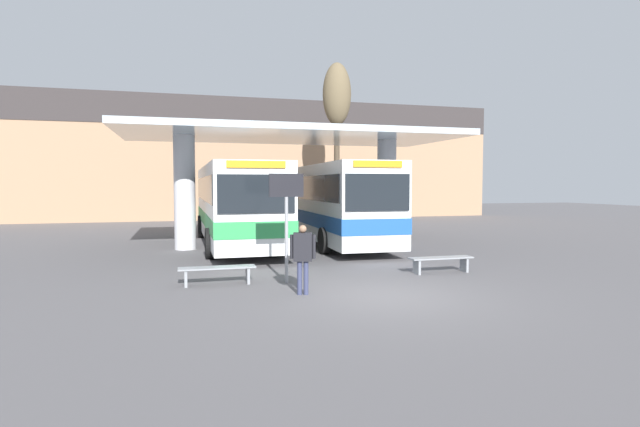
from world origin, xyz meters
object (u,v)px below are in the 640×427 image
waiting_bench_near_pillar (441,261)px  poplar_tree_behind_left (337,99)px  waiting_bench_mid_platform (217,271)px  pedestrian_waiting (303,252)px  transit_bus_left_bay (235,201)px  transit_bus_center_bay (329,200)px  info_sign_platform (286,205)px  parked_car_street (370,206)px

waiting_bench_near_pillar → poplar_tree_behind_left: poplar_tree_behind_left is taller
waiting_bench_mid_platform → pedestrian_waiting: size_ratio=1.20×
transit_bus_left_bay → waiting_bench_near_pillar: transit_bus_left_bay is taller
waiting_bench_mid_platform → pedestrian_waiting: bearing=-43.1°
transit_bus_center_bay → pedestrian_waiting: size_ratio=7.57×
transit_bus_left_bay → waiting_bench_near_pillar: 9.92m
transit_bus_left_bay → waiting_bench_near_pillar: bearing=120.7°
poplar_tree_behind_left → pedestrian_waiting: bearing=-109.7°
waiting_bench_near_pillar → transit_bus_center_bay: bearing=95.7°
info_sign_platform → poplar_tree_behind_left: size_ratio=0.27×
transit_bus_center_bay → poplar_tree_behind_left: 11.86m
parked_car_street → transit_bus_center_bay: bearing=-117.6°
transit_bus_center_bay → transit_bus_left_bay: bearing=1.7°
transit_bus_center_bay → poplar_tree_behind_left: (3.37, 9.56, 6.17)m
transit_bus_center_bay → info_sign_platform: bearing=68.2°
waiting_bench_mid_platform → poplar_tree_behind_left: bearing=63.7°
transit_bus_center_bay → info_sign_platform: transit_bus_center_bay is taller
pedestrian_waiting → poplar_tree_behind_left: bearing=85.9°
transit_bus_left_bay → info_sign_platform: transit_bus_left_bay is taller
transit_bus_center_bay → pedestrian_waiting: 10.82m
transit_bus_center_bay → pedestrian_waiting: transit_bus_center_bay is taller
info_sign_platform → poplar_tree_behind_left: bearing=68.6°
transit_bus_left_bay → waiting_bench_mid_platform: size_ratio=6.39×
waiting_bench_near_pillar → pedestrian_waiting: pedestrian_waiting is taller
parked_car_street → waiting_bench_near_pillar: bearing=-104.4°
waiting_bench_near_pillar → waiting_bench_mid_platform: same height
transit_bus_center_bay → poplar_tree_behind_left: poplar_tree_behind_left is taller
pedestrian_waiting → parked_car_street: 24.25m
transit_bus_left_bay → parked_car_street: bearing=-132.2°
info_sign_platform → pedestrian_waiting: 1.82m
transit_bus_left_bay → parked_car_street: 16.00m
info_sign_platform → poplar_tree_behind_left: poplar_tree_behind_left is taller
waiting_bench_near_pillar → info_sign_platform: size_ratio=0.67×
transit_bus_center_bay → parked_car_street: (6.54, 11.85, -0.83)m
waiting_bench_mid_platform → info_sign_platform: (1.76, -0.22, 1.68)m
pedestrian_waiting → parked_car_street: size_ratio=0.38×
poplar_tree_behind_left → parked_car_street: size_ratio=2.42×
transit_bus_left_bay → poplar_tree_behind_left: 13.66m
waiting_bench_mid_platform → info_sign_platform: bearing=-7.0°
waiting_bench_mid_platform → pedestrian_waiting: (1.83, -1.71, 0.64)m
waiting_bench_mid_platform → poplar_tree_behind_left: size_ratio=0.19×
transit_bus_left_bay → transit_bus_center_bay: size_ratio=1.01×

